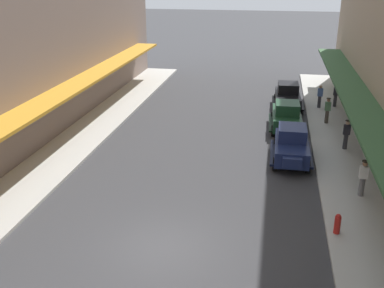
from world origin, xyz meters
The scene contains 11 objects.
ground_plane centered at (0.00, 0.00, 0.00)m, with size 200.00×200.00×0.00m, color #38383A.
sidewalk_right centered at (7.50, 0.00, 0.07)m, with size 3.00×60.00×0.15m, color #B7B5AD.
parked_car_0 centered at (4.54, 14.09, 0.94)m, with size 2.24×4.30×1.84m.
parked_car_1 centered at (4.66, 18.83, 0.94)m, with size 2.26×4.30×1.84m.
parked_car_2 centered at (4.75, 9.10, 0.94)m, with size 2.15×4.26×1.84m.
fire_hydrant centered at (6.35, 1.98, 0.56)m, with size 0.24×0.24×0.82m.
pedestrian_0 centered at (6.93, 18.98, 0.99)m, with size 0.36×0.24×1.64m.
pedestrian_1 centered at (7.74, 5.35, 1.01)m, with size 0.36×0.28×1.67m.
pedestrian_2 centered at (7.75, 11.00, 1.01)m, with size 0.36×0.28×1.67m.
pedestrian_3 centered at (7.14, 15.46, 1.01)m, with size 0.36×0.28×1.67m.
pedestrian_4 centered at (8.07, 19.45, 0.99)m, with size 0.36×0.24×1.64m.
Camera 1 is at (3.64, -13.59, 9.59)m, focal length 42.30 mm.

